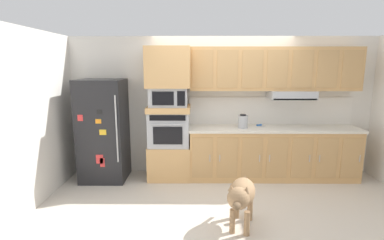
{
  "coord_description": "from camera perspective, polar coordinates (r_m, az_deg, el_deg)",
  "views": [
    {
      "loc": [
        -0.5,
        -4.26,
        2.0
      ],
      "look_at": [
        -0.54,
        0.27,
        1.14
      ],
      "focal_mm": 27.26,
      "sensor_mm": 36.0,
      "label": 1
    }
  ],
  "objects": [
    {
      "name": "microwave",
      "position": [
        5.05,
        -4.58,
        4.57
      ],
      "size": [
        0.64,
        0.54,
        0.32
      ],
      "color": "#A8AAAF",
      "rests_on": "appliance_mid_shelf"
    },
    {
      "name": "lower_cabinet_run",
      "position": [
        5.42,
        15.41,
        -6.37
      ],
      "size": [
        2.93,
        0.63,
        0.88
      ],
      "color": "tan",
      "rests_on": "ground"
    },
    {
      "name": "dog",
      "position": [
        3.68,
        9.64,
        -14.25
      ],
      "size": [
        0.46,
        0.98,
        0.7
      ],
      "rotation": [
        0.0,
        0.0,
        -1.86
      ],
      "color": "#997551",
      "rests_on": "ground"
    },
    {
      "name": "side_panel_left",
      "position": [
        4.9,
        -27.55,
        0.7
      ],
      "size": [
        0.12,
        7.1,
        2.5
      ],
      "primitive_type": "cube",
      "color": "silver",
      "rests_on": "ground"
    },
    {
      "name": "built_in_oven",
      "position": [
        5.14,
        -4.49,
        -1.64
      ],
      "size": [
        0.7,
        0.62,
        0.6
      ],
      "color": "#A8AAAF",
      "rests_on": "oven_base_cabinet"
    },
    {
      "name": "ground_plane",
      "position": [
        4.73,
        6.7,
        -14.34
      ],
      "size": [
        9.6,
        9.6,
        0.0
      ],
      "primitive_type": "plane",
      "color": "beige"
    },
    {
      "name": "oven_base_cabinet",
      "position": [
        5.31,
        -4.39,
        -7.97
      ],
      "size": [
        0.74,
        0.62,
        0.6
      ],
      "primitive_type": "cube",
      "color": "tan",
      "rests_on": "ground"
    },
    {
      "name": "backsplash_panel",
      "position": [
        5.54,
        15.02,
        1.75
      ],
      "size": [
        2.97,
        0.02,
        0.5
      ],
      "primitive_type": "cube",
      "color": "silver",
      "rests_on": "countertop_slab"
    },
    {
      "name": "screwdriver",
      "position": [
        5.37,
        13.06,
        -0.99
      ],
      "size": [
        0.15,
        0.16,
        0.03
      ],
      "color": "blue",
      "rests_on": "countertop_slab"
    },
    {
      "name": "countertop_slab",
      "position": [
        5.31,
        15.65,
        -1.61
      ],
      "size": [
        2.97,
        0.64,
        0.04
      ],
      "primitive_type": "cube",
      "color": "silver",
      "rests_on": "lower_cabinet_run"
    },
    {
      "name": "appliance_mid_shelf",
      "position": [
        5.08,
        -4.54,
        2.22
      ],
      "size": [
        0.74,
        0.62,
        0.1
      ],
      "primitive_type": "cube",
      "color": "tan",
      "rests_on": "built_in_oven"
    },
    {
      "name": "appliance_upper_cabinet",
      "position": [
        5.03,
        -4.66,
        10.25
      ],
      "size": [
        0.74,
        0.62,
        0.68
      ],
      "primitive_type": "cube",
      "color": "tan",
      "rests_on": "microwave"
    },
    {
      "name": "refrigerator",
      "position": [
        5.31,
        -16.92,
        -1.92
      ],
      "size": [
        0.76,
        0.73,
        1.76
      ],
      "color": "black",
      "rests_on": "ground"
    },
    {
      "name": "back_kitchen_wall",
      "position": [
        5.44,
        5.74,
        2.77
      ],
      "size": [
        6.2,
        0.12,
        2.5
      ],
      "primitive_type": "cube",
      "color": "silver",
      "rests_on": "ground"
    },
    {
      "name": "upper_cabinet_with_hood",
      "position": [
        5.32,
        16.05,
        9.27
      ],
      "size": [
        2.93,
        0.48,
        0.88
      ],
      "color": "tan",
      "rests_on": "backsplash_panel"
    },
    {
      "name": "electric_kettle",
      "position": [
        5.12,
        9.92,
        -0.3
      ],
      "size": [
        0.17,
        0.17,
        0.24
      ],
      "color": "#A8AAAF",
      "rests_on": "countertop_slab"
    }
  ]
}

